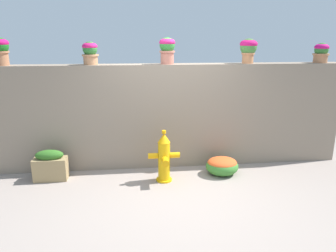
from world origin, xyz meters
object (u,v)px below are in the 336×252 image
Objects in this scene: potted_plant_0 at (0,49)px; potted_plant_4 at (321,52)px; potted_plant_1 at (90,52)px; planter_box at (50,166)px; flower_bush_left at (222,165)px; potted_plant_2 at (167,48)px; fire_hydrant at (164,158)px; potted_plant_3 at (248,48)px.

potted_plant_0 is 1.26× the size of potted_plant_4.
potted_plant_4 is at bearing -0.26° from potted_plant_1.
flower_bush_left is at bearing -1.73° from planter_box.
potted_plant_0 is at bearing -179.82° from potted_plant_1.
flower_bush_left is (2.26, -0.58, -1.97)m from potted_plant_1.
potted_plant_2 is 2.30m from flower_bush_left.
fire_hydrant is (-0.13, -0.73, -1.78)m from potted_plant_2.
fire_hydrant is 1.62× the size of planter_box.
planter_box is at bearing -172.45° from potted_plant_3.
planter_box is (0.74, -0.48, -1.93)m from potted_plant_0.
planter_box is (-2.06, -0.47, -1.93)m from potted_plant_2.
potted_plant_2 is at bearing -179.96° from potted_plant_3.
fire_hydrant is at bearing -166.49° from potted_plant_4.
fire_hydrant is at bearing -100.29° from potted_plant_2.
potted_plant_3 reaches higher than potted_plant_1.
flower_bush_left is at bearing -8.69° from potted_plant_0.
potted_plant_4 is (5.68, -0.01, -0.08)m from potted_plant_0.
potted_plant_0 is at bearing 171.31° from flower_bush_left.
potted_plant_2 is 1.05× the size of potted_plant_3.
flower_bush_left is (-0.55, -0.56, -2.02)m from potted_plant_3.
fire_hydrant is 1.10m from flower_bush_left.
fire_hydrant is 1.53× the size of flower_bush_left.
fire_hydrant is 1.96m from planter_box.
potted_plant_0 is 1.00× the size of potted_plant_2.
potted_plant_3 is at bearing 0.04° from potted_plant_2.
potted_plant_4 is at bearing -0.06° from potted_plant_2.
potted_plant_3 is 0.76× the size of flower_bush_left.
potted_plant_3 is at bearing 179.84° from potted_plant_4.
potted_plant_0 is 0.51× the size of fire_hydrant.
planter_box is at bearing -167.21° from potted_plant_2.
potted_plant_4 is (2.88, -0.00, -0.08)m from potted_plant_2.
potted_plant_0 reaches higher than planter_box.
potted_plant_3 is at bearing 7.55° from planter_box.
planter_box is at bearing 172.39° from fire_hydrant.
potted_plant_0 is 5.69m from potted_plant_4.
potted_plant_1 is 0.71× the size of planter_box.
potted_plant_1 is 2.23m from fire_hydrant.
potted_plant_1 is 2.07m from planter_box.
potted_plant_4 is at bearing -0.16° from potted_plant_3.
potted_plant_1 is at bearing 33.61° from planter_box.
potted_plant_3 reaches higher than planter_box.
potted_plant_2 reaches higher than potted_plant_4.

